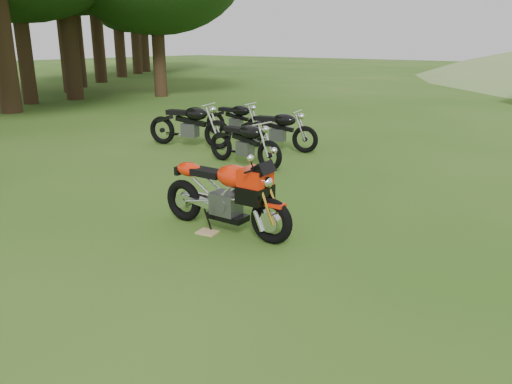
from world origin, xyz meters
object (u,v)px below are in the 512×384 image
Objects in this scene: vintage_moto_a at (244,142)px; vintage_moto_c at (235,118)px; plywood_board at (207,232)px; sport_motorcycle at (225,189)px; vintage_moto_d at (189,123)px; vintage_moto_b at (277,129)px.

vintage_moto_c is (-2.19, 2.29, -0.01)m from vintage_moto_a.
vintage_moto_a is (-1.97, 3.14, 0.47)m from plywood_board.
sport_motorcycle reaches higher than vintage_moto_d.
vintage_moto_b reaches higher than plywood_board.
vintage_moto_a is at bearing -91.87° from vintage_moto_b.
plywood_board is 0.14× the size of vintage_moto_b.
vintage_moto_d is at bearing -95.64° from vintage_moto_c.
plywood_board is 0.14× the size of vintage_moto_a.
vintage_moto_a is 1.59m from vintage_moto_b.
vintage_moto_b is at bearing 114.87° from sport_motorcycle.
vintage_moto_a reaches higher than plywood_board.
sport_motorcycle is 1.03× the size of vintage_moto_b.
vintage_moto_d is (-4.28, 3.55, -0.03)m from sport_motorcycle.
vintage_moto_b is 0.90× the size of vintage_moto_d.
vintage_moto_a is at bearing -30.43° from vintage_moto_d.
vintage_moto_c is (-1.86, 0.73, -0.02)m from vintage_moto_b.
vintage_moto_d is (0.00, -1.67, 0.07)m from vintage_moto_c.
vintage_moto_c reaches higher than plywood_board.
vintage_moto_c is at bearing 136.98° from vintage_moto_a.
sport_motorcycle is at bearing -51.17° from vintage_moto_a.
plywood_board is at bearing -54.65° from vintage_moto_a.
vintage_moto_b is at bearing 116.04° from plywood_board.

